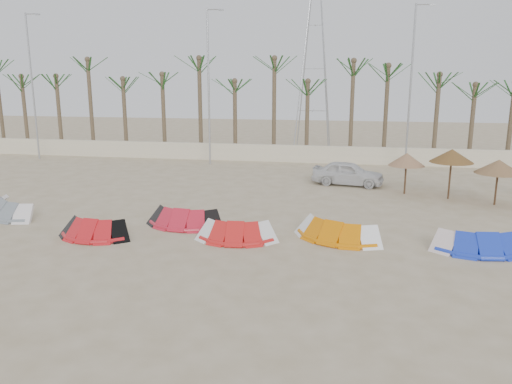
% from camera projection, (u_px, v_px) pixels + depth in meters
% --- Properties ---
extents(ground, '(120.00, 120.00, 0.00)m').
position_uv_depth(ground, '(225.00, 269.00, 16.89)').
color(ground, '#C1B194').
rests_on(ground, ground).
extents(boundary_wall, '(60.00, 0.30, 1.30)m').
position_uv_depth(boundary_wall, '(293.00, 154.00, 37.84)').
color(boundary_wall, beige).
rests_on(boundary_wall, ground).
extents(palm_line, '(52.00, 4.00, 7.70)m').
position_uv_depth(palm_line, '(306.00, 75.00, 37.86)').
color(palm_line, brown).
rests_on(palm_line, ground).
extents(lamp_a, '(1.25, 0.14, 11.00)m').
position_uv_depth(lamp_a, '(33.00, 84.00, 38.23)').
color(lamp_a, '#A5A8AD').
rests_on(lamp_a, ground).
extents(lamp_b, '(1.25, 0.14, 11.00)m').
position_uv_depth(lamp_b, '(209.00, 85.00, 35.80)').
color(lamp_b, '#A5A8AD').
rests_on(lamp_b, ground).
extents(lamp_c, '(1.25, 0.14, 11.00)m').
position_uv_depth(lamp_c, '(411.00, 86.00, 33.37)').
color(lamp_c, '#A5A8AD').
rests_on(lamp_c, ground).
extents(pylon, '(3.00, 3.00, 14.00)m').
position_uv_depth(pylon, '(312.00, 151.00, 43.56)').
color(pylon, '#A5A8AD').
rests_on(pylon, ground).
extents(kite_grey, '(3.90, 2.89, 0.90)m').
position_uv_depth(kite_grey, '(13.00, 206.00, 23.34)').
color(kite_grey, slate).
rests_on(kite_grey, ground).
extents(kite_red_left, '(3.07, 1.70, 0.90)m').
position_uv_depth(kite_red_left, '(97.00, 227.00, 20.21)').
color(kite_red_left, red).
rests_on(kite_red_left, ground).
extents(kite_red_mid, '(3.44, 1.78, 0.90)m').
position_uv_depth(kite_red_mid, '(186.00, 216.00, 21.81)').
color(kite_red_mid, red).
rests_on(kite_red_mid, ground).
extents(kite_red_right, '(3.19, 1.68, 0.90)m').
position_uv_depth(kite_red_right, '(238.00, 229.00, 19.90)').
color(kite_red_right, red).
rests_on(kite_red_right, ground).
extents(kite_orange, '(3.96, 2.73, 0.90)m').
position_uv_depth(kite_orange, '(337.00, 228.00, 20.02)').
color(kite_orange, orange).
rests_on(kite_orange, ground).
extents(kite_blue, '(3.74, 1.89, 0.90)m').
position_uv_depth(kite_blue, '(481.00, 239.00, 18.67)').
color(kite_blue, '#1935C5').
rests_on(kite_blue, ground).
extents(parasol_left, '(1.98, 1.98, 2.29)m').
position_uv_depth(parasol_left, '(407.00, 159.00, 27.26)').
color(parasol_left, '#4C331E').
rests_on(parasol_left, ground).
extents(parasol_mid, '(2.28, 2.28, 2.33)m').
position_uv_depth(parasol_mid, '(499.00, 167.00, 24.83)').
color(parasol_mid, '#4C331E').
rests_on(parasol_mid, ground).
extents(parasol_right, '(2.25, 2.25, 2.67)m').
position_uv_depth(parasol_right, '(452.00, 156.00, 26.05)').
color(parasol_right, '#4C331E').
rests_on(parasol_right, ground).
extents(car, '(4.44, 2.38, 1.43)m').
position_uv_depth(car, '(348.00, 173.00, 29.81)').
color(car, silver).
rests_on(car, ground).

